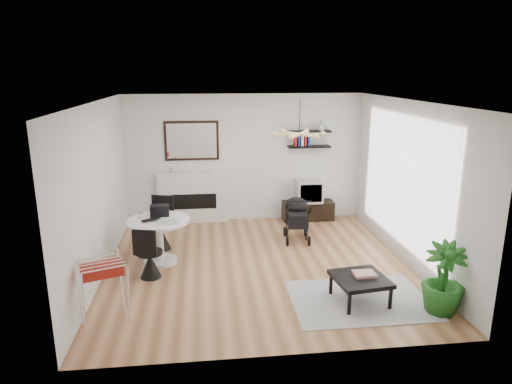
{
  "coord_description": "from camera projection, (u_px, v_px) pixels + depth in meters",
  "views": [
    {
      "loc": [
        -0.86,
        -7.0,
        3.16
      ],
      "look_at": [
        -0.0,
        0.4,
        1.17
      ],
      "focal_mm": 32.0,
      "sensor_mm": 36.0,
      "label": 1
    }
  ],
  "objects": [
    {
      "name": "coffee_table",
      "position": [
        360.0,
        280.0,
        6.35
      ],
      "size": [
        0.8,
        0.8,
        0.36
      ],
      "rotation": [
        0.0,
        0.0,
        0.13
      ],
      "color": "black",
      "rests_on": "rug"
    },
    {
      "name": "pendant_lamp",
      "position": [
        299.0,
        134.0,
        7.44
      ],
      "size": [
        0.9,
        0.9,
        0.1
      ],
      "primitive_type": null,
      "color": "tan",
      "rests_on": "ceiling"
    },
    {
      "name": "newspaper",
      "position": [
        168.0,
        222.0,
        7.44
      ],
      "size": [
        0.37,
        0.31,
        0.01
      ],
      "primitive_type": "cube",
      "rotation": [
        0.0,
        0.0,
        0.05
      ],
      "color": "silver",
      "rests_on": "dining_table"
    },
    {
      "name": "tv_console",
      "position": [
        308.0,
        210.0,
        9.93
      ],
      "size": [
        1.1,
        0.39,
        0.41
      ],
      "primitive_type": "cube",
      "color": "black",
      "rests_on": "floor"
    },
    {
      "name": "wall_right",
      "position": [
        408.0,
        183.0,
        7.56
      ],
      "size": [
        0.0,
        5.0,
        5.0
      ],
      "primitive_type": "plane",
      "rotation": [
        1.57,
        0.0,
        -1.57
      ],
      "color": "white",
      "rests_on": "floor"
    },
    {
      "name": "sheer_curtain",
      "position": [
        398.0,
        180.0,
        7.74
      ],
      "size": [
        0.04,
        3.6,
        2.6
      ],
      "primitive_type": "cube",
      "color": "white",
      "rests_on": "wall_right"
    },
    {
      "name": "stroller",
      "position": [
        297.0,
        220.0,
        8.71
      ],
      "size": [
        0.51,
        0.77,
        0.91
      ],
      "rotation": [
        0.0,
        0.0,
        -0.08
      ],
      "color": "black",
      "rests_on": "floor"
    },
    {
      "name": "black_bag",
      "position": [
        160.0,
        211.0,
        7.75
      ],
      "size": [
        0.32,
        0.2,
        0.19
      ],
      "primitive_type": "cube",
      "rotation": [
        0.0,
        0.0,
        0.04
      ],
      "color": "black",
      "rests_on": "dining_table"
    },
    {
      "name": "laptop",
      "position": [
        152.0,
        221.0,
        7.48
      ],
      "size": [
        0.39,
        0.36,
        0.03
      ],
      "primitive_type": "imported",
      "rotation": [
        0.0,
        0.0,
        0.6
      ],
      "color": "black",
      "rests_on": "dining_table"
    },
    {
      "name": "shelf_upper",
      "position": [
        309.0,
        131.0,
        9.56
      ],
      "size": [
        0.9,
        0.25,
        0.04
      ],
      "primitive_type": "cube",
      "color": "black",
      "rests_on": "wall_back"
    },
    {
      "name": "wall_back",
      "position": [
        245.0,
        158.0,
        9.68
      ],
      "size": [
        5.0,
        0.0,
        5.0
      ],
      "primitive_type": "plane",
      "rotation": [
        1.57,
        0.0,
        0.0
      ],
      "color": "white",
      "rests_on": "floor"
    },
    {
      "name": "shelf_lower",
      "position": [
        309.0,
        147.0,
        9.64
      ],
      "size": [
        0.9,
        0.25,
        0.04
      ],
      "primitive_type": "cube",
      "color": "black",
      "rests_on": "wall_back"
    },
    {
      "name": "magazines",
      "position": [
        364.0,
        274.0,
        6.38
      ],
      "size": [
        0.3,
        0.24,
        0.04
      ],
      "primitive_type": "cube",
      "rotation": [
        0.0,
        0.0,
        0.0
      ],
      "color": "#B93E2E",
      "rests_on": "coffee_table"
    },
    {
      "name": "drinking_glass",
      "position": [
        140.0,
        215.0,
        7.65
      ],
      "size": [
        0.06,
        0.06,
        0.09
      ],
      "primitive_type": "cylinder",
      "color": "white",
      "rests_on": "dining_table"
    },
    {
      "name": "dining_table",
      "position": [
        159.0,
        234.0,
        7.63
      ],
      "size": [
        1.04,
        1.04,
        0.76
      ],
      "color": "white",
      "rests_on": "floor"
    },
    {
      "name": "floor",
      "position": [
        259.0,
        266.0,
        7.62
      ],
      "size": [
        5.0,
        5.0,
        0.0
      ],
      "primitive_type": "plane",
      "color": "brown",
      "rests_on": "ground"
    },
    {
      "name": "rug",
      "position": [
        359.0,
        300.0,
        6.47
      ],
      "size": [
        1.94,
        1.4,
        0.01
      ],
      "primitive_type": "cube",
      "color": "#A7A7A7",
      "rests_on": "floor"
    },
    {
      "name": "ceiling",
      "position": [
        259.0,
        102.0,
        6.93
      ],
      "size": [
        5.0,
        5.0,
        0.0
      ],
      "primitive_type": "plane",
      "color": "white",
      "rests_on": "wall_back"
    },
    {
      "name": "fireplace",
      "position": [
        193.0,
        191.0,
        9.65
      ],
      "size": [
        1.5,
        0.17,
        2.16
      ],
      "color": "white",
      "rests_on": "floor"
    },
    {
      "name": "crt_tv",
      "position": [
        309.0,
        191.0,
        9.81
      ],
      "size": [
        0.55,
        0.48,
        0.48
      ],
      "color": "silver",
      "rests_on": "tv_console"
    },
    {
      "name": "chair_near",
      "position": [
        150.0,
        262.0,
        7.11
      ],
      "size": [
        0.43,
        0.44,
        0.85
      ],
      "rotation": [
        0.0,
        0.0,
        2.89
      ],
      "color": "black",
      "rests_on": "floor"
    },
    {
      "name": "chair_far",
      "position": [
        161.0,
        233.0,
        8.28
      ],
      "size": [
        0.49,
        0.51,
        0.96
      ],
      "rotation": [
        0.0,
        0.0,
        -0.28
      ],
      "color": "black",
      "rests_on": "floor"
    },
    {
      "name": "drying_rack",
      "position": [
        103.0,
        291.0,
        5.78
      ],
      "size": [
        0.72,
        0.7,
        0.85
      ],
      "rotation": [
        0.0,
        0.0,
        0.36
      ],
      "color": "white",
      "rests_on": "floor"
    },
    {
      "name": "potted_plant",
      "position": [
        443.0,
        278.0,
        6.04
      ],
      "size": [
        0.71,
        0.71,
        0.98
      ],
      "primitive_type": "imported",
      "rotation": [
        0.0,
        0.0,
        -0.37
      ],
      "color": "#21621C",
      "rests_on": "floor"
    },
    {
      "name": "wall_left",
      "position": [
        98.0,
        192.0,
        7.0
      ],
      "size": [
        0.0,
        5.0,
        5.0
      ],
      "primitive_type": "plane",
      "rotation": [
        1.57,
        0.0,
        1.57
      ],
      "color": "white",
      "rests_on": "floor"
    }
  ]
}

